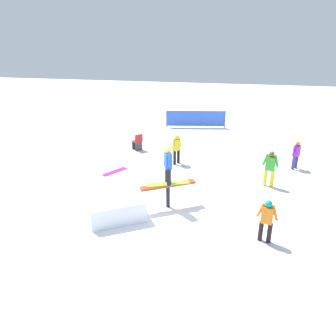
% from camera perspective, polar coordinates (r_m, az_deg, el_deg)
% --- Properties ---
extents(ground_plane, '(60.00, 60.00, 0.00)m').
position_cam_1_polar(ground_plane, '(11.76, 0.00, -6.74)').
color(ground_plane, white).
extents(rail_feature, '(1.86, 1.24, 0.90)m').
position_cam_1_polar(rail_feature, '(11.41, 0.00, -3.51)').
color(rail_feature, black).
rests_on(rail_feature, ground).
extents(snow_kicker_ramp, '(2.31, 2.20, 0.71)m').
position_cam_1_polar(snow_kicker_ramp, '(11.19, -9.15, -6.66)').
color(snow_kicker_ramp, white).
rests_on(snow_kicker_ramp, ground).
extents(main_rider_on_rail, '(1.47, 0.85, 1.36)m').
position_cam_1_polar(main_rider_on_rail, '(11.07, 0.00, 0.33)').
color(main_rider_on_rail, '#95D82B').
rests_on(main_rider_on_rail, rail_feature).
extents(bystander_orange, '(0.63, 0.27, 1.37)m').
position_cam_1_polar(bystander_orange, '(10.01, 16.82, -8.49)').
color(bystander_orange, black).
rests_on(bystander_orange, ground).
extents(bystander_yellow, '(0.41, 0.53, 1.40)m').
position_cam_1_polar(bystander_yellow, '(15.18, 1.51, 3.53)').
color(bystander_yellow, black).
rests_on(bystander_yellow, ground).
extents(bystander_green, '(0.65, 0.30, 1.49)m').
position_cam_1_polar(bystander_green, '(13.54, 17.36, 0.20)').
color(bystander_green, yellow).
rests_on(bystander_green, ground).
extents(bystander_purple, '(0.45, 0.50, 1.30)m').
position_cam_1_polar(bystander_purple, '(15.70, 21.43, 2.35)').
color(bystander_purple, '#3C3879').
rests_on(bystander_purple, ground).
extents(loose_snowboard_white, '(1.09, 1.35, 0.02)m').
position_cam_1_polar(loose_snowboard_white, '(16.97, 9.96, 2.52)').
color(loose_snowboard_white, white).
rests_on(loose_snowboard_white, ground).
extents(loose_snowboard_magenta, '(0.92, 1.19, 0.02)m').
position_cam_1_polar(loose_snowboard_magenta, '(14.74, -9.26, -0.62)').
color(loose_snowboard_magenta, '#D62195').
rests_on(loose_snowboard_magenta, ground).
extents(folding_chair, '(0.62, 0.62, 0.88)m').
position_cam_1_polar(folding_chair, '(17.20, -5.33, 4.47)').
color(folding_chair, '#3F3F44').
rests_on(folding_chair, ground).
extents(safety_fence, '(3.74, 0.64, 1.10)m').
position_cam_1_polar(safety_fence, '(21.26, 4.85, 8.57)').
color(safety_fence, blue).
rests_on(safety_fence, ground).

